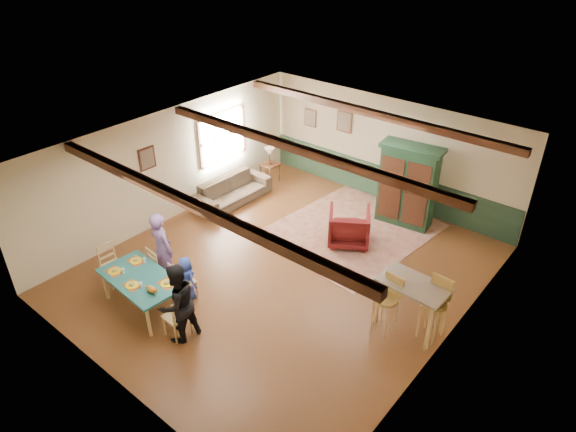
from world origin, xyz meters
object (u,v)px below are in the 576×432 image
Objects in this scene: dining_chair_far_left at (161,265)px; table_lamp at (270,156)px; sofa at (232,190)px; bar_stool_right at (433,310)px; bar_stool_left at (386,305)px; cat at (151,289)px; person_woman at (177,303)px; person_child at (186,278)px; armoire at (408,186)px; dining_table at (143,292)px; end_table at (270,173)px; dining_chair_end_left at (113,265)px; armchair at (349,227)px; dining_chair_far_right at (183,281)px; dining_chair_end_right at (176,315)px; counter_table at (411,306)px; person_man at (162,249)px.

dining_chair_far_left is 4.94m from table_lamp.
sofa is 1.78× the size of bar_stool_right.
cat is at bearing -135.99° from bar_stool_left.
person_child is at bearing -133.26° from person_woman.
person_child is 5.51m from armoire.
armoire is 4.12× the size of table_lamp.
table_lamp is (-1.30, 4.76, 0.33)m from dining_chair_far_left.
dining_table is 3.13× the size of end_table.
end_table is (-0.57, 5.37, -0.17)m from dining_chair_end_left.
armchair is (1.32, 3.59, -0.05)m from person_child.
dining_chair_far_right is 0.73× the size of bar_stool_right.
bar_stool_right reaches higher than dining_chair_end_right.
counter_table is at bearing 56.19° from bar_stool_left.
armchair is (0.59, 4.38, -0.34)m from person_woman.
end_table is at bearing -51.78° from armchair.
person_man is 4.11m from armchair.
person_man reaches higher than person_woman.
person_woman is 1.12m from person_child.
dining_chair_end_left is 0.41× the size of sofa.
person_woman reaches higher than dining_chair_end_right.
person_woman is 1.28× the size of counter_table.
dining_table is 4.64m from armchair.
dining_chair_end_right is at bearing 155.08° from dining_chair_far_left.
dining_chair_far_right is 1.00× the size of dining_chair_end_left.
dining_table is at bearing -90.00° from dining_chair_end_left.
dining_chair_end_right is 6.09m from armoire.
armoire is 0.93× the size of sofa.
dining_chair_end_left is (-1.06, 0.07, 0.09)m from dining_table.
person_man is 5.73m from armoire.
armoire is at bearing 173.23° from person_woman.
armchair is at bearing -83.59° from sofa.
cat is at bearing -142.10° from bar_stool_right.
dining_chair_far_right is at bearing 100.37° from cat.
counter_table is (4.44, 2.01, 0.06)m from dining_chair_far_left.
person_child is at bearing -136.85° from dining_chair_end_right.
dining_table is 0.77m from dining_chair_far_right.
dining_chair_far_right is at bearing 180.00° from dining_chair_far_left.
bar_stool_right is at bearing 133.77° from person_woman.
cat is (0.82, -0.82, 0.34)m from dining_chair_far_left.
bar_stool_left is (-0.31, -0.35, 0.07)m from counter_table.
dining_chair_far_right is (0.41, 0.64, 0.09)m from dining_table.
dining_chair_end_left is 1.65× the size of end_table.
dining_chair_end_left reaches higher than cat.
person_woman is at bearing 49.41° from armchair.
dining_chair_far_left is 5.25m from bar_stool_right.
bar_stool_left is (1.53, -3.52, -0.43)m from armoire.
bar_stool_right is at bearing -23.95° from end_table.
person_child is at bearing 36.87° from armchair.
armoire reaches higher than sofa.
table_lamp reaches higher than cat.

